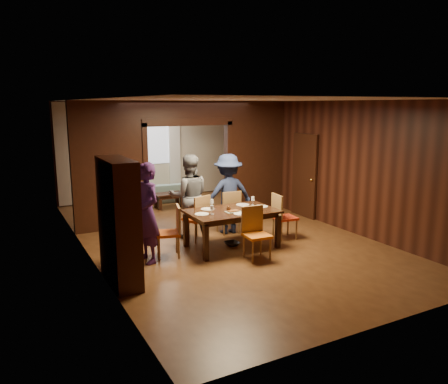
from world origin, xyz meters
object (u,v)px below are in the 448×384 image
person_purple (146,213)px  person_grey (189,196)px  chair_right (285,216)px  chair_far_l (196,218)px  dining_table (232,229)px  chair_far_r (228,212)px  chair_left (168,232)px  hutch (119,222)px  sofa (157,193)px  coffee_table (169,200)px  person_navy (228,194)px  chair_near (257,234)px

person_purple → person_grey: size_ratio=1.02×
chair_right → chair_far_l: size_ratio=1.00×
dining_table → chair_far_r: chair_far_r is taller
dining_table → chair_right: chair_right is taller
person_grey → chair_right: bearing=165.9°
person_purple → chair_left: 0.61m
person_purple → hutch: hutch is taller
person_grey → sofa: person_grey is taller
sofa → chair_far_r: 3.77m
chair_left → chair_far_r: same height
chair_left → chair_far_l: bearing=144.0°
chair_left → chair_far_l: (0.89, 0.70, 0.00)m
sofa → dining_table: dining_table is taller
coffee_table → chair_right: size_ratio=0.82×
person_purple → person_grey: person_purple is taller
chair_left → person_purple: bearing=-63.7°
person_navy → chair_far_r: (-0.01, -0.01, -0.39)m
chair_far_r → hutch: hutch is taller
chair_left → chair_far_r: bearing=131.8°
sofa → chair_far_l: 3.93m
person_grey → chair_left: (-0.85, -0.96, -0.41)m
coffee_table → chair_far_l: chair_far_l is taller
chair_far_l → chair_far_r: size_ratio=1.00×
sofa → hutch: (-2.48, -5.35, 0.73)m
chair_right → chair_far_r: same height
person_grey → chair_far_r: (0.88, -0.12, -0.41)m
chair_far_r → chair_right: bearing=136.8°
coffee_table → person_purple: bearing=-115.9°
chair_right → hutch: size_ratio=0.48×
coffee_table → chair_near: bearing=-90.5°
person_navy → chair_far_l: (-0.85, -0.16, -0.39)m
person_navy → chair_near: bearing=85.0°
person_grey → chair_far_l: 0.49m
dining_table → hutch: size_ratio=0.87×
chair_far_l → person_purple: bearing=12.2°
sofa → coffee_table: sofa is taller
person_navy → chair_left: bearing=32.2°
chair_right → chair_near: (-1.21, -0.81, 0.00)m
hutch → chair_left: bearing=34.7°
sofa → hutch: size_ratio=0.93×
chair_left → chair_far_l: same height
person_purple → hutch: size_ratio=0.91×
person_navy → chair_near: person_navy is taller
sofa → chair_near: (0.01, -5.49, 0.21)m
chair_far_r → hutch: size_ratio=0.48×
dining_table → chair_far_l: (-0.43, 0.77, 0.10)m
coffee_table → chair_left: 4.03m
dining_table → coffee_table: bearing=88.2°
chair_right → chair_far_l: (-1.72, 0.78, 0.00)m
dining_table → person_grey: bearing=114.3°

